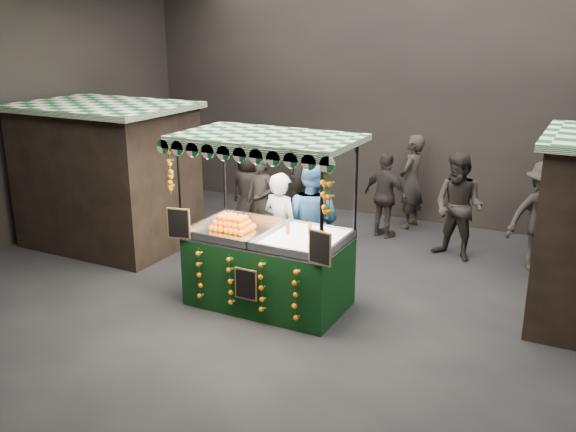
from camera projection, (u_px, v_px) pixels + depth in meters
The scene contains 14 objects.
ground at pixel (299, 309), 9.11m from camera, with size 12.00×12.00×0.00m, color black.
market_hall at pixel (300, 70), 8.11m from camera, with size 12.10×10.10×5.05m.
neighbour_stall_left at pixel (107, 175), 11.49m from camera, with size 3.00×2.20×2.60m.
juice_stall at pixel (268, 255), 9.03m from camera, with size 2.59×1.52×2.51m.
vendor_grey at pixel (281, 229), 9.79m from camera, with size 0.74×0.57×1.80m.
vendor_blue at pixel (312, 222), 9.85m from camera, with size 1.00×0.80×1.98m.
shopper_0 at pixel (261, 201), 11.51m from camera, with size 0.67×0.49×1.68m.
shopper_1 at pixel (458, 207), 10.81m from camera, with size 1.08×0.94×1.87m.
shopper_2 at pixel (386, 196), 11.95m from camera, with size 1.04×0.68×1.64m.
shopper_3 at pixel (543, 217), 10.31m from camera, with size 1.38×1.19×1.85m.
shopper_4 at pixel (248, 190), 12.42m from camera, with size 0.81×0.54×1.62m.
shopper_5 at pixel (547, 219), 10.54m from camera, with size 1.37×1.47×1.65m.
shopper_6 at pixel (411, 182), 12.50m from camera, with size 0.55×0.75×1.88m.
shopper_7 at pixel (300, 171), 13.73m from camera, with size 0.68×0.76×1.74m.
Camera 1 is at (3.66, -7.46, 3.98)m, focal length 39.25 mm.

